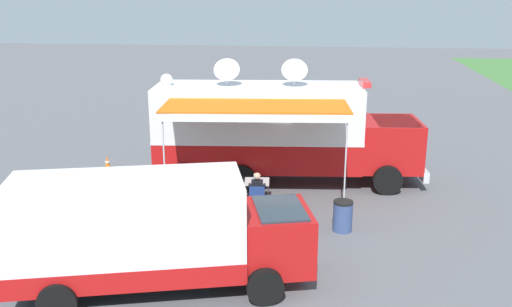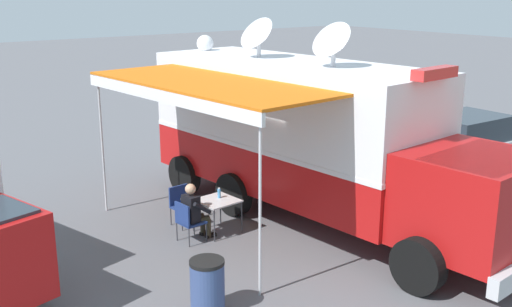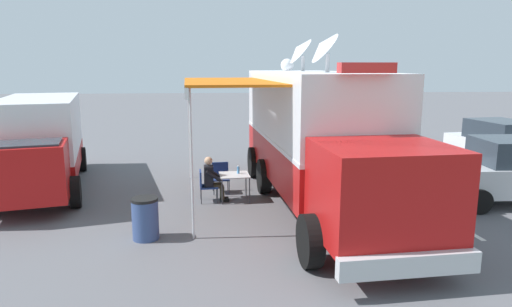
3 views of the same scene
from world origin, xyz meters
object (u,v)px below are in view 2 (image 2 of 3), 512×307
object	(u,v)px
command_truck	(312,135)
folding_chair_at_table	(187,219)
trash_bin	(207,286)
car_behind_truck	(404,115)
folding_table	(217,202)
water_bottle	(219,193)
traffic_cone	(184,144)
seated_responder	(195,210)
folding_chair_beside_table	(182,202)
car_far_corner	(462,147)

from	to	relation	value
command_truck	folding_chair_at_table	xyz separation A→B (m)	(2.99, -0.44, -1.43)
trash_bin	car_behind_truck	world-z (taller)	car_behind_truck
folding_table	folding_chair_at_table	distance (m)	0.82
water_bottle	traffic_cone	xyz separation A→B (m)	(-2.63, -6.03, -0.55)
folding_table	water_bottle	bearing A→B (deg)	-140.66
trash_bin	traffic_cone	xyz separation A→B (m)	(-4.72, -8.84, -0.18)
seated_responder	command_truck	bearing A→B (deg)	170.70
folding_chair_beside_table	command_truck	bearing A→B (deg)	151.69
command_truck	folding_chair_at_table	distance (m)	3.35
folding_table	water_bottle	size ratio (longest dim) A/B	3.84
folding_chair_at_table	water_bottle	bearing A→B (deg)	-168.51
folding_chair_beside_table	trash_bin	xyz separation A→B (m)	(1.59, 3.57, -0.06)
seated_responder	trash_bin	bearing A→B (deg)	62.65
traffic_cone	car_far_corner	xyz separation A→B (m)	(-4.71, 6.91, 0.60)
folding_table	water_bottle	world-z (taller)	water_bottle
water_bottle	traffic_cone	size ratio (longest dim) A/B	0.39
car_behind_truck	traffic_cone	bearing A→B (deg)	-24.74
command_truck	car_far_corner	bearing A→B (deg)	177.28
car_behind_truck	car_far_corner	size ratio (longest dim) A/B	1.04
trash_bin	water_bottle	bearing A→B (deg)	-126.62
folding_table	trash_bin	world-z (taller)	trash_bin
folding_chair_at_table	trash_bin	xyz separation A→B (m)	(1.18, 2.62, -0.06)
folding_chair_beside_table	seated_responder	bearing A→B (deg)	76.28
water_bottle	folding_chair_beside_table	bearing A→B (deg)	-56.83
command_truck	folding_table	world-z (taller)	command_truck
car_behind_truck	command_truck	bearing A→B (deg)	25.48
trash_bin	traffic_cone	distance (m)	10.02
folding_chair_beside_table	car_behind_truck	size ratio (longest dim) A/B	0.20
seated_responder	trash_bin	world-z (taller)	seated_responder
water_bottle	seated_responder	xyz separation A→B (m)	(0.72, 0.17, -0.18)
folding_chair_beside_table	car_behind_truck	world-z (taller)	car_behind_truck
folding_chair_beside_table	car_behind_truck	distance (m)	10.18
command_truck	car_behind_truck	bearing A→B (deg)	-154.52
command_truck	trash_bin	distance (m)	4.93
folding_chair_at_table	car_behind_truck	size ratio (longest dim) A/B	0.20
seated_responder	folding_chair_beside_table	bearing A→B (deg)	-103.72
water_bottle	trash_bin	world-z (taller)	water_bottle
command_truck	folding_table	xyz separation A→B (m)	(2.19, -0.54, -1.27)
folding_chair_beside_table	folding_chair_at_table	bearing A→B (deg)	66.26
car_far_corner	seated_responder	bearing A→B (deg)	-5.02
command_truck	traffic_cone	bearing A→B (deg)	-94.76
seated_responder	car_far_corner	xyz separation A→B (m)	(-8.07, 0.71, 0.23)
car_behind_truck	car_far_corner	xyz separation A→B (m)	(2.11, 3.77, 0.00)
seated_responder	car_behind_truck	xyz separation A→B (m)	(-10.18, -3.06, 0.23)
water_bottle	seated_responder	bearing A→B (deg)	13.24
trash_bin	command_truck	bearing A→B (deg)	-152.39
folding_chair_at_table	trash_bin	size ratio (longest dim) A/B	0.96
folding_chair_beside_table	folding_table	bearing A→B (deg)	114.35
command_truck	traffic_cone	distance (m)	6.89
trash_bin	seated_responder	bearing A→B (deg)	-117.35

